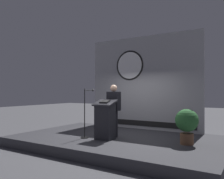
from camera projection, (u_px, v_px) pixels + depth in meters
The scene contains 7 objects.
ground_plane at pixel (119, 146), 7.44m from camera, with size 40.00×40.00×0.00m, color #4C4C51.
stage_platform at pixel (119, 142), 7.44m from camera, with size 6.40×4.00×0.30m, color #333338.
banner_display at pixel (143, 83), 9.03m from camera, with size 4.45×0.12×3.55m.
podium at pixel (105, 120), 7.05m from camera, with size 0.64×0.49×1.19m.
speaker_person at pixel (114, 110), 7.46m from camera, with size 0.40×0.26×1.65m.
microphone_stand at pixel (86, 120), 7.32m from camera, with size 0.24×0.58×1.52m.
potted_plant at pixel (187, 123), 6.40m from camera, with size 0.62×0.62×0.96m.
Camera 1 is at (3.74, -6.45, 1.75)m, focal length 37.80 mm.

